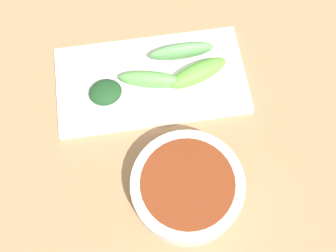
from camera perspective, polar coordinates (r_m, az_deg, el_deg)
The scene contains 7 objects.
tabletop at distance 0.63m, azimuth -0.29°, elevation 0.20°, with size 2.10×2.10×0.02m, color #9E7852.
sauce_bowl at distance 0.56m, azimuth 2.60°, elevation -8.23°, with size 0.15×0.15×0.04m.
serving_plate at distance 0.64m, azimuth -2.27°, elevation 6.14°, with size 0.15×0.28×0.01m, color white.
broccoli_stalk_0 at distance 0.64m, azimuth 1.83°, elevation 10.08°, with size 0.02×0.10×0.03m, color #619E5B.
broccoli_stalk_1 at distance 0.63m, azimuth 4.03°, elevation 7.16°, with size 0.03×0.09×0.03m, color #60AC3D.
broccoli_leafy_2 at distance 0.62m, azimuth -8.45°, elevation 4.53°, with size 0.04×0.05×0.02m, color #1C4621.
broccoli_stalk_3 at distance 0.62m, azimuth -2.38°, elevation 6.30°, with size 0.02×0.09×0.03m, color #60AB50.
Camera 1 is at (-0.24, 0.03, 0.59)m, focal length 45.15 mm.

